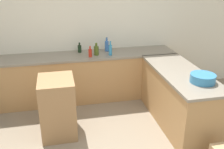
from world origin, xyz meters
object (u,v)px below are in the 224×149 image
object	(u,v)px
mixing_bowl	(203,78)
dish_soap_bottle	(110,50)
wine_bottle_dark	(80,49)
water_bottle_blue	(107,46)
hot_sauce_bottle	(90,53)
island_table	(58,107)
olive_oil_bottle	(96,50)

from	to	relation	value
mixing_bowl	dish_soap_bottle	world-z (taller)	dish_soap_bottle
wine_bottle_dark	water_bottle_blue	distance (m)	0.52
hot_sauce_bottle	dish_soap_bottle	distance (m)	0.37
island_table	water_bottle_blue	size ratio (longest dim) A/B	3.43
olive_oil_bottle	dish_soap_bottle	distance (m)	0.26
mixing_bowl	wine_bottle_dark	distance (m)	2.34
olive_oil_bottle	wine_bottle_dark	xyz separation A→B (m)	(-0.29, 0.22, -0.02)
water_bottle_blue	mixing_bowl	bearing A→B (deg)	-59.73
island_table	hot_sauce_bottle	bearing A→B (deg)	55.79
wine_bottle_dark	dish_soap_bottle	bearing A→B (deg)	-28.63
wine_bottle_dark	olive_oil_bottle	bearing A→B (deg)	-38.19
island_table	mixing_bowl	world-z (taller)	mixing_bowl
island_table	hot_sauce_bottle	xyz separation A→B (m)	(0.63, 0.93, 0.52)
hot_sauce_bottle	dish_soap_bottle	world-z (taller)	dish_soap_bottle
dish_soap_bottle	olive_oil_bottle	bearing A→B (deg)	164.97
island_table	dish_soap_bottle	size ratio (longest dim) A/B	3.44
hot_sauce_bottle	mixing_bowl	bearing A→B (deg)	-46.38
dish_soap_bottle	island_table	bearing A→B (deg)	-136.52
mixing_bowl	dish_soap_bottle	bearing A→B (deg)	124.36
hot_sauce_bottle	water_bottle_blue	size ratio (longest dim) A/B	0.75
dish_soap_bottle	water_bottle_blue	distance (m)	0.27
mixing_bowl	dish_soap_bottle	size ratio (longest dim) A/B	1.33
island_table	wine_bottle_dark	xyz separation A→B (m)	(0.47, 1.24, 0.52)
island_table	water_bottle_blue	distance (m)	1.67
olive_oil_bottle	dish_soap_bottle	size ratio (longest dim) A/B	0.86
island_table	mixing_bowl	xyz separation A→B (m)	(2.01, -0.53, 0.50)
mixing_bowl	wine_bottle_dark	world-z (taller)	wine_bottle_dark
dish_soap_bottle	wine_bottle_dark	bearing A→B (deg)	151.37
olive_oil_bottle	water_bottle_blue	size ratio (longest dim) A/B	0.86
olive_oil_bottle	hot_sauce_bottle	world-z (taller)	olive_oil_bottle
olive_oil_bottle	dish_soap_bottle	xyz separation A→B (m)	(0.25, -0.07, 0.01)
mixing_bowl	water_bottle_blue	bearing A→B (deg)	120.27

